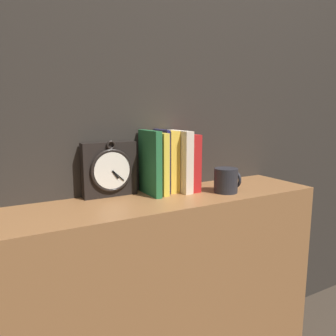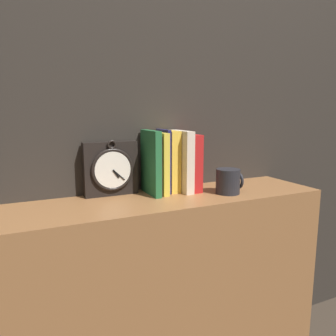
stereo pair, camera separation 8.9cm
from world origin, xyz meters
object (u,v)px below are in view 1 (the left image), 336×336
book_slot4_yellow (168,161)px  book_slot1_brown (153,165)px  clock (110,169)px  book_slot5_cream (179,161)px  mug (226,180)px  book_slot2_yellow (159,163)px  book_slot6_red (187,162)px  book_slot0_green (150,163)px  book_slot3_navy (162,161)px

book_slot4_yellow → book_slot1_brown: bearing=-173.3°
clock → book_slot1_brown: book_slot1_brown is taller
book_slot1_brown → book_slot5_cream: bearing=-5.9°
clock → mug: size_ratio=2.16×
book_slot2_yellow → book_slot6_red: size_ratio=1.04×
book_slot1_brown → book_slot5_cream: size_ratio=0.93×
book_slot2_yellow → mug: size_ratio=2.40×
book_slot4_yellow → book_slot0_green: bearing=-168.5°
book_slot4_yellow → book_slot5_cream: same height
book_slot4_yellow → clock: bearing=172.6°
book_slot1_brown → clock: bearing=166.5°
book_slot0_green → book_slot3_navy: size_ratio=1.00×
book_slot3_navy → book_slot4_yellow: size_ratio=1.02×
clock → book_slot6_red: bearing=-8.5°
clock → mug: clock is taller
book_slot1_brown → book_slot6_red: bearing=-3.0°
book_slot0_green → mug: 0.32m
book_slot0_green → book_slot4_yellow: book_slot0_green is taller
clock → book_slot2_yellow: size_ratio=0.90×
book_slot1_brown → book_slot6_red: 0.15m
book_slot3_navy → clock: bearing=171.8°
clock → book_slot5_cream: 0.28m
clock → book_slot1_brown: 0.17m
book_slot2_yellow → book_slot4_yellow: bearing=14.5°
book_slot0_green → book_slot2_yellow: book_slot0_green is taller
book_slot3_navy → book_slot5_cream: size_ratio=1.02×
book_slot5_cream → book_slot3_navy: bearing=163.2°
book_slot3_navy → book_slot4_yellow: 0.03m
book_slot0_green → clock: bearing=161.2°
book_slot2_yellow → book_slot3_navy: size_ratio=0.96×
book_slot5_cream → mug: size_ratio=2.45×
book_slot0_green → book_slot5_cream: 0.13m
book_slot4_yellow → book_slot6_red: size_ratio=1.07×
book_slot2_yellow → book_slot3_navy: 0.03m
book_slot6_red → book_slot3_navy: bearing=170.9°
clock → book_slot0_green: 0.16m
book_slot0_green → book_slot3_navy: (0.06, 0.02, 0.00)m
clock → book_slot1_brown: size_ratio=0.95×
clock → book_slot4_yellow: 0.24m
book_slot6_red → book_slot2_yellow: bearing=178.5°
clock → mug: 0.46m
book_slot0_green → mug: size_ratio=2.49×
book_slot1_brown → book_slot5_cream: 0.11m
book_slot0_green → book_slot5_cream: book_slot0_green is taller
book_slot2_yellow → clock: bearing=166.8°
book_slot3_navy → book_slot5_cream: 0.07m
book_slot0_green → mug: (0.28, -0.12, -0.08)m
book_slot5_cream → mug: (0.15, -0.12, -0.07)m
book_slot0_green → mug: bearing=-22.7°
book_slot3_navy → book_slot6_red: book_slot3_navy is taller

